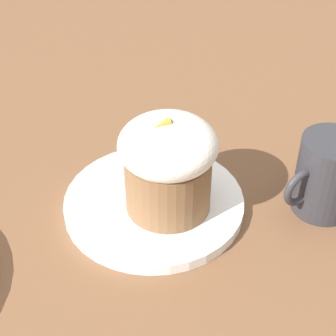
% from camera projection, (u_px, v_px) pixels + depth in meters
% --- Properties ---
extents(ground_plane, '(4.00, 4.00, 0.00)m').
position_uv_depth(ground_plane, '(154.00, 207.00, 0.65)').
color(ground_plane, brown).
extents(dessert_plate, '(0.21, 0.21, 0.01)m').
position_uv_depth(dessert_plate, '(154.00, 203.00, 0.65)').
color(dessert_plate, white).
rests_on(dessert_plate, ground_plane).
extents(carrot_cake, '(0.11, 0.11, 0.12)m').
position_uv_depth(carrot_cake, '(168.00, 163.00, 0.60)').
color(carrot_cake, brown).
rests_on(carrot_cake, dessert_plate).
extents(spoon, '(0.07, 0.13, 0.01)m').
position_uv_depth(spoon, '(153.00, 199.00, 0.64)').
color(spoon, '#B7B7BC').
rests_on(spoon, dessert_plate).
extents(coffee_cup, '(0.10, 0.07, 0.09)m').
position_uv_depth(coffee_cup, '(326.00, 176.00, 0.62)').
color(coffee_cup, '#2D2D33').
rests_on(coffee_cup, ground_plane).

